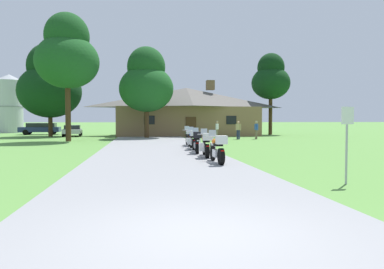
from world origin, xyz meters
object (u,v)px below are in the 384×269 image
(motorcycle_blue_third_in_row, at_px, (197,142))
(parked_navy_suv_far_left, at_px, (40,128))
(motorcycle_red_second_in_row, at_px, (206,145))
(tree_left_far, at_px, (50,84))
(bystander_tan_shirt_beside_signpost, at_px, (238,129))
(motorcycle_green_farthest_in_row, at_px, (189,137))
(tree_by_lodge_front, at_px, (146,82))
(metal_signpost_roadside, at_px, (347,135))
(parked_silver_sedan_far_left, at_px, (73,130))
(metal_silo_distant, at_px, (9,104))
(bystander_blue_shirt_by_tree, at_px, (256,129))
(tree_right_of_lodge, at_px, (271,79))
(bystander_white_shirt_near_lodge, at_px, (217,128))
(motorcycle_orange_nearest_to_camera, at_px, (218,149))
(motorcycle_blue_fourth_in_row, at_px, (193,140))
(tree_left_near, at_px, (67,54))

(motorcycle_blue_third_in_row, xyz_separation_m, parked_navy_suv_far_left, (-14.97, 26.80, 0.16))
(motorcycle_red_second_in_row, distance_m, tree_left_far, 27.25)
(bystander_tan_shirt_beside_signpost, relative_size, tree_left_far, 0.17)
(motorcycle_green_farthest_in_row, xyz_separation_m, tree_by_lodge_front, (-2.61, 11.41, 4.78))
(metal_signpost_roadside, xyz_separation_m, parked_silver_sedan_far_left, (-13.06, 31.18, -0.71))
(motorcycle_green_farthest_in_row, relative_size, metal_silo_distant, 0.26)
(bystander_blue_shirt_by_tree, height_order, metal_silo_distant, metal_silo_distant)
(motorcycle_green_farthest_in_row, height_order, tree_left_far, tree_left_far)
(motorcycle_green_farthest_in_row, height_order, bystander_tan_shirt_beside_signpost, bystander_tan_shirt_beside_signpost)
(tree_left_far, xyz_separation_m, parked_silver_sedan_far_left, (2.19, 0.45, -4.96))
(metal_signpost_roadside, height_order, tree_right_of_lodge, tree_right_of_lodge)
(bystander_white_shirt_near_lodge, relative_size, parked_silver_sedan_far_left, 0.38)
(motorcycle_orange_nearest_to_camera, relative_size, bystander_white_shirt_near_lodge, 1.24)
(motorcycle_red_second_in_row, distance_m, metal_signpost_roadside, 7.62)
(motorcycle_blue_third_in_row, relative_size, motorcycle_blue_fourth_in_row, 1.00)
(tree_left_far, bearing_deg, motorcycle_red_second_in_row, -61.89)
(bystander_tan_shirt_beside_signpost, xyz_separation_m, metal_signpost_roadside, (-3.19, -22.55, 0.42))
(motorcycle_red_second_in_row, xyz_separation_m, bystander_tan_shirt_beside_signpost, (5.81, 15.43, 0.32))
(tree_right_of_lodge, height_order, tree_by_lodge_front, tree_right_of_lodge)
(motorcycle_orange_nearest_to_camera, bearing_deg, tree_right_of_lodge, 64.18)
(motorcycle_blue_third_in_row, relative_size, tree_by_lodge_front, 0.24)
(bystander_blue_shirt_by_tree, bearing_deg, metal_signpost_roadside, -18.17)
(motorcycle_orange_nearest_to_camera, height_order, metal_signpost_roadside, metal_signpost_roadside)
(bystander_white_shirt_near_lodge, distance_m, tree_left_far, 18.53)
(bystander_blue_shirt_by_tree, height_order, tree_by_lodge_front, tree_by_lodge_front)
(motorcycle_red_second_in_row, height_order, motorcycle_blue_third_in_row, same)
(bystander_tan_shirt_beside_signpost, bearing_deg, bystander_blue_shirt_by_tree, 48.37)
(motorcycle_blue_third_in_row, relative_size, metal_signpost_roadside, 0.97)
(tree_right_of_lodge, xyz_separation_m, parked_silver_sedan_far_left, (-22.90, -0.94, -6.10))
(motorcycle_blue_fourth_in_row, bearing_deg, bystander_white_shirt_near_lodge, 73.31)
(bystander_blue_shirt_by_tree, distance_m, metal_silo_distant, 35.59)
(motorcycle_blue_fourth_in_row, bearing_deg, motorcycle_blue_third_in_row, -92.18)
(motorcycle_green_farthest_in_row, xyz_separation_m, bystander_blue_shirt_by_tree, (7.43, 8.32, 0.33))
(motorcycle_blue_fourth_in_row, distance_m, parked_navy_suv_far_left, 28.83)
(motorcycle_blue_fourth_in_row, relative_size, tree_left_far, 0.21)
(bystander_tan_shirt_beside_signpost, distance_m, metal_silo_distant, 34.27)
(bystander_white_shirt_near_lodge, bearing_deg, tree_by_lodge_front, 107.52)
(motorcycle_blue_third_in_row, xyz_separation_m, motorcycle_blue_fourth_in_row, (0.13, 2.25, -0.01))
(bystander_white_shirt_near_lodge, bearing_deg, motorcycle_orange_nearest_to_camera, -167.09)
(tree_left_far, bearing_deg, tree_left_near, -68.46)
(motorcycle_blue_third_in_row, relative_size, bystander_tan_shirt_beside_signpost, 1.25)
(motorcycle_blue_third_in_row, distance_m, motorcycle_blue_fourth_in_row, 2.25)
(bystander_tan_shirt_beside_signpost, xyz_separation_m, tree_left_near, (-14.78, -1.07, 6.22))
(motorcycle_blue_third_in_row, bearing_deg, metal_signpost_roadside, -68.07)
(tree_right_of_lodge, distance_m, metal_silo_distant, 35.56)
(bystander_tan_shirt_beside_signpost, relative_size, tree_left_near, 0.16)
(bystander_tan_shirt_beside_signpost, xyz_separation_m, parked_navy_suv_far_left, (-20.90, 13.56, -0.15))
(bystander_white_shirt_near_lodge, bearing_deg, motorcycle_red_second_in_row, -168.74)
(bystander_blue_shirt_by_tree, xyz_separation_m, parked_silver_sedan_far_left, (-18.00, 8.52, -0.31))
(bystander_tan_shirt_beside_signpost, height_order, tree_right_of_lodge, tree_right_of_lodge)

